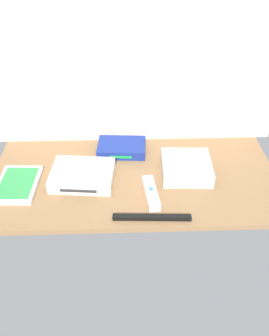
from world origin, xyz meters
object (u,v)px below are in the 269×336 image
game_console (83,175)px  remote_wand (151,193)px  mini_computer (186,167)px  network_router (122,148)px  game_case (18,184)px  sensor_bar (152,217)px

game_console → remote_wand: bearing=-16.6°
game_console → mini_computer: bearing=9.4°
mini_computer → network_router: bearing=147.9°
game_case → network_router: 40.24cm
game_console → network_router: (13.45, 16.86, -0.50)cm
network_router → mini_computer: bearing=-28.4°
sensor_bar → game_case: bearing=161.6°
sensor_bar → remote_wand: bearing=90.5°
mini_computer → game_case: size_ratio=0.90×
game_console → remote_wand: (22.86, -9.12, -0.69)cm
network_router → sensor_bar: (9.02, -36.24, -1.00)cm
remote_wand → sensor_bar: bearing=-98.5°
remote_wand → sensor_bar: 10.30cm
game_console → sensor_bar: game_console is taller
game_console → mini_computer: (36.08, 2.67, 0.44)cm
game_case → mini_computer: bearing=7.5°
mini_computer → game_case: mini_computer is taller
game_console → sensor_bar: (22.47, -19.38, -1.50)cm
network_router → sensor_bar: 37.36cm
game_case → remote_wand: 45.25cm
game_case → sensor_bar: size_ratio=0.82×
mini_computer → sensor_bar: 25.99cm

